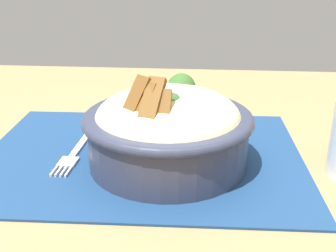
% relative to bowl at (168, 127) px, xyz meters
% --- Properties ---
extents(table, '(1.31, 0.94, 0.72)m').
position_rel_bowl_xyz_m(table, '(0.01, -0.01, -0.12)').
color(table, '#99754C').
rests_on(table, ground_plane).
extents(placemat, '(0.42, 0.32, 0.00)m').
position_rel_bowl_xyz_m(placemat, '(0.04, -0.02, -0.05)').
color(placemat, navy).
rests_on(placemat, table).
extents(bowl, '(0.25, 0.25, 0.12)m').
position_rel_bowl_xyz_m(bowl, '(0.00, 0.00, 0.00)').
color(bowl, '#2D3347').
rests_on(bowl, placemat).
extents(fork, '(0.02, 0.13, 0.00)m').
position_rel_bowl_xyz_m(fork, '(0.13, -0.01, -0.05)').
color(fork, silver).
rests_on(fork, placemat).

